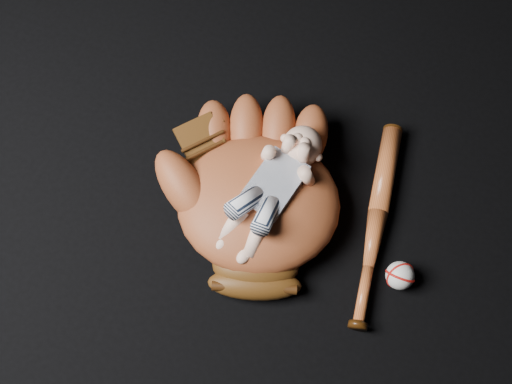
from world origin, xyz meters
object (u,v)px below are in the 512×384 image
Objects in this scene: newborn_baby at (268,193)px; baseball_bat at (376,224)px; baseball_glove at (259,200)px; baseball at (400,276)px.

newborn_baby reaches higher than baseball_bat.
baseball_glove is 0.28m from baseball_bat.
baseball_glove is at bearing -156.04° from newborn_baby.
baseball is at bearing -24.29° from baseball_glove.
baseball is (0.35, -0.03, -0.05)m from baseball_glove.
newborn_baby reaches higher than baseball.
baseball_glove is 1.04× the size of baseball_bat.
baseball_bat is at bearing -4.46° from baseball_glove.
baseball_glove reaches higher than baseball_bat.
baseball_glove is 0.05m from newborn_baby.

